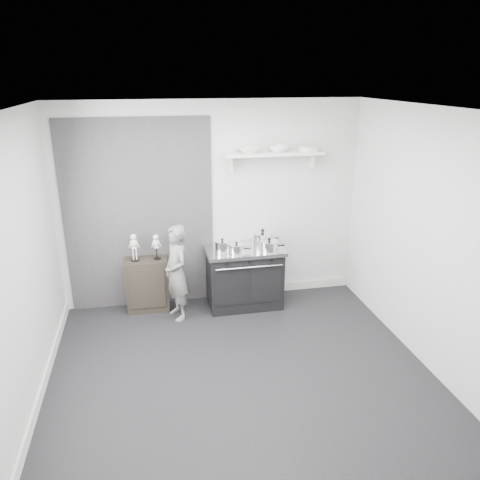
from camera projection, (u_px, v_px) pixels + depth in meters
name	position (u px, v px, depth m)	size (l,w,h in m)	color
ground	(239.00, 370.00, 5.00)	(4.00, 4.00, 0.00)	black
room_shell	(227.00, 220.00, 4.57)	(4.02, 3.62, 2.71)	silver
wall_shelf	(274.00, 154.00, 6.03)	(1.30, 0.26, 0.24)	silver
stove	(244.00, 276.00, 6.29)	(1.02, 0.64, 0.82)	black
side_cabinet	(147.00, 284.00, 6.19)	(0.54, 0.32, 0.71)	black
child	(177.00, 273.00, 5.89)	(0.45, 0.30, 1.24)	slate
pot_front_left	(222.00, 247.00, 5.98)	(0.28, 0.20, 0.20)	white
pot_back_right	(262.00, 239.00, 6.25)	(0.37, 0.28, 0.23)	white
pot_front_right	(269.00, 246.00, 6.05)	(0.32, 0.24, 0.18)	white
pot_front_center	(237.00, 249.00, 5.97)	(0.28, 0.20, 0.16)	white
skeleton_full	(134.00, 245.00, 5.98)	(0.12, 0.07, 0.42)	beige
skeleton_torso	(156.00, 245.00, 6.04)	(0.11, 0.07, 0.39)	beige
bowl_large	(249.00, 150.00, 5.93)	(0.27, 0.27, 0.07)	white
bowl_small	(278.00, 149.00, 6.01)	(0.26, 0.26, 0.08)	white
plate_stack	(309.00, 149.00, 6.09)	(0.27, 0.27, 0.06)	silver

